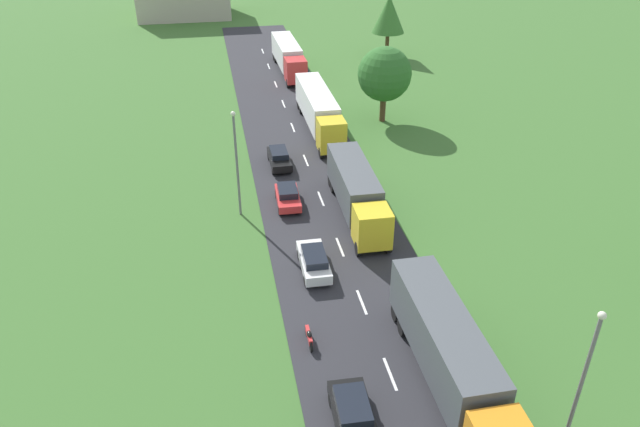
{
  "coord_description": "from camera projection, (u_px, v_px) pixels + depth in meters",
  "views": [
    {
      "loc": [
        -8.02,
        -6.53,
        23.67
      ],
      "look_at": [
        -1.17,
        29.47,
        2.13
      ],
      "focal_mm": 33.89,
      "sensor_mm": 36.0,
      "label": 1
    }
  ],
  "objects": [
    {
      "name": "truck_third",
      "position": [
        319.0,
        109.0,
        60.13
      ],
      "size": [
        2.51,
        14.35,
        3.71
      ],
      "color": "yellow",
      "rests_on": "road"
    },
    {
      "name": "car_fifth",
      "position": [
        279.0,
        158.0,
        53.48
      ],
      "size": [
        1.76,
        4.38,
        1.46
      ],
      "color": "black",
      "rests_on": "road"
    },
    {
      "name": "road",
      "position": [
        352.0,
        277.0,
        39.55
      ],
      "size": [
        10.0,
        140.0,
        0.06
      ],
      "primitive_type": "cube",
      "color": "#2B2B30",
      "rests_on": "ground"
    },
    {
      "name": "tree_elm",
      "position": [
        389.0,
        14.0,
        81.04
      ],
      "size": [
        4.43,
        4.43,
        8.18
      ],
      "color": "#513823",
      "rests_on": "ground"
    },
    {
      "name": "tree_oak",
      "position": [
        385.0,
        74.0,
        60.79
      ],
      "size": [
        5.47,
        5.47,
        7.73
      ],
      "color": "#513823",
      "rests_on": "ground"
    },
    {
      "name": "car_fourth",
      "position": [
        288.0,
        196.0,
        47.42
      ],
      "size": [
        1.91,
        4.04,
        1.44
      ],
      "color": "red",
      "rests_on": "road"
    },
    {
      "name": "truck_lead",
      "position": [
        451.0,
        356.0,
        30.23
      ],
      "size": [
        2.51,
        13.24,
        3.76
      ],
      "color": "orange",
      "rests_on": "road"
    },
    {
      "name": "motorcycle_courier",
      "position": [
        309.0,
        336.0,
        33.9
      ],
      "size": [
        0.28,
        1.94,
        0.91
      ],
      "color": "black",
      "rests_on": "road"
    },
    {
      "name": "car_third",
      "position": [
        314.0,
        261.0,
        39.72
      ],
      "size": [
        1.81,
        4.47,
        1.52
      ],
      "color": "white",
      "rests_on": "road"
    },
    {
      "name": "lamppost_lead",
      "position": [
        583.0,
        378.0,
        25.72
      ],
      "size": [
        0.36,
        0.36,
        8.19
      ],
      "color": "slate",
      "rests_on": "ground"
    },
    {
      "name": "truck_fourth",
      "position": [
        288.0,
        56.0,
        76.69
      ],
      "size": [
        2.69,
        13.39,
        3.6
      ],
      "color": "red",
      "rests_on": "road"
    },
    {
      "name": "lamppost_second",
      "position": [
        237.0,
        159.0,
        44.27
      ],
      "size": [
        0.36,
        0.36,
        8.37
      ],
      "color": "slate",
      "rests_on": "ground"
    },
    {
      "name": "truck_second",
      "position": [
        357.0,
        191.0,
        45.52
      ],
      "size": [
        2.7,
        11.76,
        3.54
      ],
      "color": "yellow",
      "rests_on": "road"
    },
    {
      "name": "lane_marking_centre",
      "position": [
        372.0,
        328.0,
        35.18
      ],
      "size": [
        0.16,
        120.28,
        0.01
      ],
      "color": "white",
      "rests_on": "road"
    },
    {
      "name": "car_second",
      "position": [
        353.0,
        414.0,
        28.78
      ],
      "size": [
        1.99,
        4.39,
        1.41
      ],
      "color": "black",
      "rests_on": "road"
    }
  ]
}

